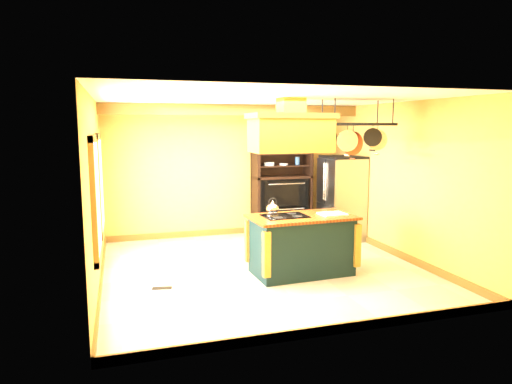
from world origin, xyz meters
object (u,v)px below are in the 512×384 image
pot_rack (357,131)px  refrigerator (341,200)px  kitchen_island (301,244)px  range_hood (291,131)px  hutch (281,194)px

pot_rack → refrigerator: pot_rack is taller
kitchen_island → range_hood: size_ratio=1.32×
pot_rack → refrigerator: (0.71, 1.82, -1.41)m
kitchen_island → pot_rack: size_ratio=1.40×
refrigerator → hutch: 1.31m
range_hood → kitchen_island: bearing=0.2°
pot_rack → refrigerator: 2.41m
pot_rack → hutch: (-0.28, 2.66, -1.36)m
range_hood → hutch: bearing=72.9°
range_hood → refrigerator: 2.94m
range_hood → pot_rack: 1.10m
pot_rack → hutch: pot_rack is taller
kitchen_island → refrigerator: (1.62, 1.83, 0.33)m
range_hood → refrigerator: range_hood is taller
range_hood → pot_rack: size_ratio=1.06×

